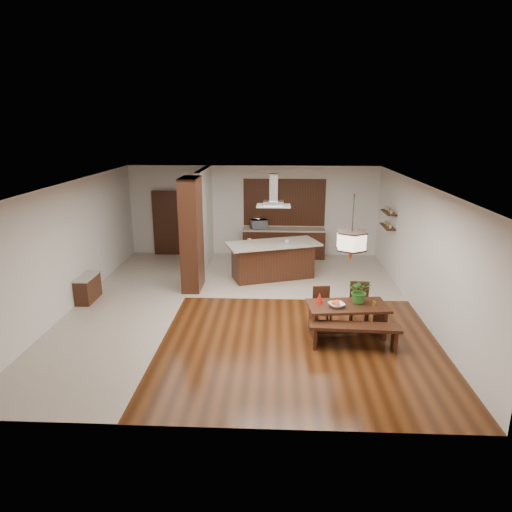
{
  "coord_description": "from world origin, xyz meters",
  "views": [
    {
      "loc": [
        0.76,
        -10.03,
        4.17
      ],
      "look_at": [
        0.3,
        0.0,
        1.25
      ],
      "focal_mm": 32.0,
      "sensor_mm": 36.0,
      "label": 1
    }
  ],
  "objects_px": {
    "dining_chair_right": "(359,305)",
    "range_hood": "(274,190)",
    "dining_chair_left": "(322,307)",
    "pendant_lantern": "(352,228)",
    "kitchen_island": "(273,260)",
    "microwave": "(259,224)",
    "island_cup": "(287,242)",
    "foliage_plant": "(360,291)",
    "hallway_console": "(88,288)",
    "dining_bench": "(354,337)",
    "fruit_bowl": "(336,305)",
    "dining_table": "(347,313)"
  },
  "relations": [
    {
      "from": "dining_chair_right",
      "to": "range_hood",
      "type": "distance_m",
      "value": 4.07
    },
    {
      "from": "dining_chair_left",
      "to": "pendant_lantern",
      "type": "height_order",
      "value": "pendant_lantern"
    },
    {
      "from": "kitchen_island",
      "to": "microwave",
      "type": "height_order",
      "value": "microwave"
    },
    {
      "from": "range_hood",
      "to": "island_cup",
      "type": "height_order",
      "value": "range_hood"
    },
    {
      "from": "foliage_plant",
      "to": "microwave",
      "type": "height_order",
      "value": "microwave"
    },
    {
      "from": "pendant_lantern",
      "to": "microwave",
      "type": "height_order",
      "value": "pendant_lantern"
    },
    {
      "from": "pendant_lantern",
      "to": "kitchen_island",
      "type": "relative_size",
      "value": 0.48
    },
    {
      "from": "kitchen_island",
      "to": "island_cup",
      "type": "bearing_deg",
      "value": -34.17
    },
    {
      "from": "dining_chair_left",
      "to": "microwave",
      "type": "relative_size",
      "value": 1.64
    },
    {
      "from": "hallway_console",
      "to": "kitchen_island",
      "type": "height_order",
      "value": "kitchen_island"
    },
    {
      "from": "kitchen_island",
      "to": "dining_bench",
      "type": "bearing_deg",
      "value": -88.11
    },
    {
      "from": "foliage_plant",
      "to": "fruit_bowl",
      "type": "xyz_separation_m",
      "value": [
        -0.49,
        -0.23,
        -0.22
      ]
    },
    {
      "from": "dining_chair_right",
      "to": "microwave",
      "type": "distance_m",
      "value": 5.65
    },
    {
      "from": "dining_bench",
      "to": "pendant_lantern",
      "type": "bearing_deg",
      "value": 96.76
    },
    {
      "from": "dining_bench",
      "to": "kitchen_island",
      "type": "bearing_deg",
      "value": 111.43
    },
    {
      "from": "dining_bench",
      "to": "foliage_plant",
      "type": "relative_size",
      "value": 3.33
    },
    {
      "from": "hallway_console",
      "to": "pendant_lantern",
      "type": "relative_size",
      "value": 0.67
    },
    {
      "from": "dining_table",
      "to": "kitchen_island",
      "type": "bearing_deg",
      "value": 113.61
    },
    {
      "from": "hallway_console",
      "to": "foliage_plant",
      "type": "distance_m",
      "value": 6.48
    },
    {
      "from": "pendant_lantern",
      "to": "dining_table",
      "type": "bearing_deg",
      "value": 90.0
    },
    {
      "from": "dining_chair_right",
      "to": "foliage_plant",
      "type": "distance_m",
      "value": 0.63
    },
    {
      "from": "dining_chair_left",
      "to": "pendant_lantern",
      "type": "bearing_deg",
      "value": -51.2
    },
    {
      "from": "dining_table",
      "to": "range_hood",
      "type": "height_order",
      "value": "range_hood"
    },
    {
      "from": "dining_chair_right",
      "to": "fruit_bowl",
      "type": "relative_size",
      "value": 2.91
    },
    {
      "from": "dining_table",
      "to": "dining_chair_left",
      "type": "distance_m",
      "value": 0.63
    },
    {
      "from": "dining_chair_right",
      "to": "foliage_plant",
      "type": "bearing_deg",
      "value": -97.94
    },
    {
      "from": "dining_bench",
      "to": "foliage_plant",
      "type": "height_order",
      "value": "foliage_plant"
    },
    {
      "from": "microwave",
      "to": "dining_chair_right",
      "type": "bearing_deg",
      "value": -84.9
    },
    {
      "from": "dining_chair_left",
      "to": "fruit_bowl",
      "type": "bearing_deg",
      "value": -76.29
    },
    {
      "from": "dining_table",
      "to": "range_hood",
      "type": "bearing_deg",
      "value": 113.58
    },
    {
      "from": "hallway_console",
      "to": "pendant_lantern",
      "type": "xyz_separation_m",
      "value": [
        6.02,
        -1.62,
        1.93
      ]
    },
    {
      "from": "pendant_lantern",
      "to": "foliage_plant",
      "type": "height_order",
      "value": "pendant_lantern"
    },
    {
      "from": "dining_bench",
      "to": "microwave",
      "type": "height_order",
      "value": "microwave"
    },
    {
      "from": "dining_chair_left",
      "to": "pendant_lantern",
      "type": "relative_size",
      "value": 0.64
    },
    {
      "from": "foliage_plant",
      "to": "microwave",
      "type": "relative_size",
      "value": 1.01
    },
    {
      "from": "dining_chair_right",
      "to": "fruit_bowl",
      "type": "xyz_separation_m",
      "value": [
        -0.58,
        -0.65,
        0.25
      ]
    },
    {
      "from": "pendant_lantern",
      "to": "kitchen_island",
      "type": "xyz_separation_m",
      "value": [
        -1.54,
        3.52,
        -1.72
      ]
    },
    {
      "from": "hallway_console",
      "to": "microwave",
      "type": "bearing_deg",
      "value": 44.98
    },
    {
      "from": "dining_bench",
      "to": "pendant_lantern",
      "type": "relative_size",
      "value": 1.31
    },
    {
      "from": "range_hood",
      "to": "microwave",
      "type": "distance_m",
      "value": 2.55
    },
    {
      "from": "dining_bench",
      "to": "island_cup",
      "type": "height_order",
      "value": "island_cup"
    },
    {
      "from": "foliage_plant",
      "to": "fruit_bowl",
      "type": "distance_m",
      "value": 0.58
    },
    {
      "from": "dining_table",
      "to": "dining_chair_right",
      "type": "bearing_deg",
      "value": 57.47
    },
    {
      "from": "dining_chair_left",
      "to": "foliage_plant",
      "type": "distance_m",
      "value": 0.92
    },
    {
      "from": "range_hood",
      "to": "dining_table",
      "type": "bearing_deg",
      "value": -66.42
    },
    {
      "from": "kitchen_island",
      "to": "island_cup",
      "type": "relative_size",
      "value": 21.68
    },
    {
      "from": "range_hood",
      "to": "island_cup",
      "type": "xyz_separation_m",
      "value": [
        0.38,
        -0.1,
        -1.38
      ]
    },
    {
      "from": "island_cup",
      "to": "microwave",
      "type": "bearing_deg",
      "value": 111.21
    },
    {
      "from": "dining_bench",
      "to": "kitchen_island",
      "type": "xyz_separation_m",
      "value": [
        -1.61,
        4.1,
        0.29
      ]
    },
    {
      "from": "hallway_console",
      "to": "microwave",
      "type": "relative_size",
      "value": 1.72
    }
  ]
}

